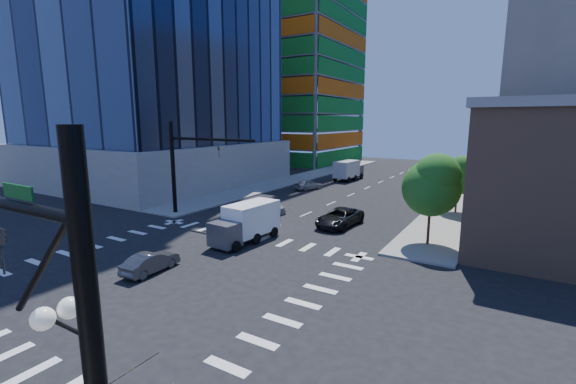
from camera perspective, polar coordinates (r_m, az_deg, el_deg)
The scene contains 15 objects.
ground at distance 25.06m, azimuth -17.69°, elevation -11.58°, with size 160.00×160.00×0.00m, color black.
road_markings at distance 25.06m, azimuth -17.69°, elevation -11.57°, with size 20.00×20.00×0.01m, color silver.
sidewalk_ne at distance 56.08m, azimuth 25.18°, elevation 0.12°, with size 5.00×60.00×0.15m, color gray.
sidewalk_nw at distance 63.51m, azimuth 2.20°, elevation 2.22°, with size 5.00×60.00×0.15m, color gray.
construction_building at distance 90.61m, azimuth 0.64°, elevation 20.28°, with size 25.16×34.50×70.60m.
signal_mast_se at distance 9.05m, azimuth -30.11°, elevation -18.65°, with size 10.51×2.48×9.00m.
signal_mast_nw at distance 38.62m, azimuth -15.22°, elevation 4.61°, with size 10.20×0.40×9.00m.
tree_south at distance 29.78m, azimuth 20.70°, elevation 1.09°, with size 4.16×4.16×6.82m.
tree_north at distance 41.60m, azimuth 24.09°, elevation 2.37°, with size 3.54×3.52×5.78m.
car_nb_far at distance 34.47m, azimuth 7.67°, elevation -3.75°, with size 2.58×5.60×1.56m, color black.
car_sb_near at distance 37.74m, azimuth -3.53°, elevation -2.55°, with size 1.97×4.84×1.41m, color silver.
car_sb_mid at distance 52.30m, azimuth 3.04°, elevation 1.11°, with size 1.64×4.07×1.39m, color #AAADB2.
car_sb_cross at distance 25.54m, azimuth -19.69°, elevation -9.77°, with size 1.33×3.80×1.25m, color #454549.
box_truck_near at distance 29.75m, azimuth -6.52°, elevation -5.01°, with size 2.77×5.72×2.91m.
box_truck_far at distance 61.59m, azimuth 9.05°, elevation 3.05°, with size 2.86×6.04×3.10m.
Camera 1 is at (17.77, -15.08, 9.20)m, focal length 24.00 mm.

